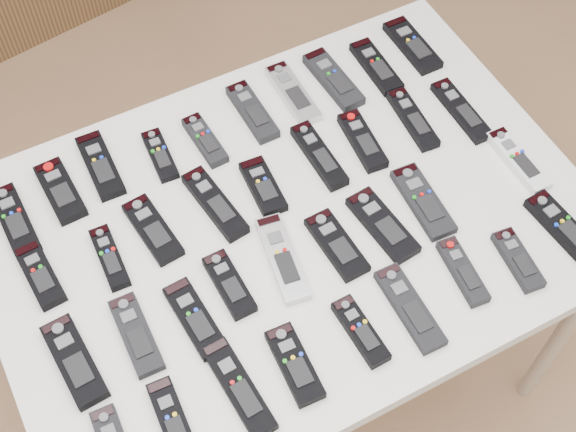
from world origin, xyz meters
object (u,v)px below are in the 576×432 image
remote_36 (563,228)px  remote_9 (412,45)px  remote_5 (252,112)px  remote_8 (376,67)px  remote_21 (195,318)px  remote_29 (174,423)px  remote_0 (15,220)px  remote_1 (60,191)px  remote_14 (263,187)px  remote_35 (518,260)px  remote_16 (362,141)px  remote_34 (463,271)px  remote_4 (205,140)px  remote_6 (293,94)px  remote_10 (40,275)px  remote_11 (110,258)px  remote_7 (333,80)px  remote_24 (337,245)px  remote_31 (295,364)px  remote_32 (361,331)px  remote_2 (100,166)px  remote_3 (160,155)px  remote_18 (461,111)px  table (288,236)px  remote_12 (153,230)px  remote_23 (283,258)px  remote_15 (319,156)px  remote_30 (239,388)px  remote_27 (518,160)px  remote_20 (136,335)px  remote_26 (423,201)px  remote_25 (383,225)px  remote_33 (410,308)px  remote_13 (215,204)px  remote_17 (413,119)px

remote_36 → remote_9: bearing=85.0°
remote_5 → remote_8: remote_5 is taller
remote_21 → remote_29: remote_29 is taller
remote_0 → remote_5: bearing=2.0°
remote_1 → remote_14: 0.43m
remote_29 → remote_35: 0.75m
remote_16 → remote_34: size_ratio=1.07×
remote_4 → remote_6: (0.24, 0.03, 0.00)m
remote_10 → remote_11: (0.14, -0.03, -0.00)m
remote_7 → remote_24: size_ratio=1.15×
remote_31 → remote_32: size_ratio=1.06×
remote_2 → remote_3: bearing=-13.3°
remote_14 → remote_18: bearing=1.6°
remote_6 → remote_1: bearing=-178.0°
table → remote_3: remote_3 is taller
remote_4 → remote_29: 0.65m
remote_6 → remote_35: remote_6 is taller
remote_12 → remote_23: size_ratio=0.83×
remote_15 → remote_30: 0.56m
remote_36 → remote_15: bearing=127.6°
remote_1 → remote_32: (0.40, -0.58, 0.00)m
remote_16 → remote_21: 0.56m
remote_4 → remote_23: size_ratio=0.72×
remote_3 → remote_27: (0.69, -0.38, 0.00)m
remote_20 → remote_26: 0.65m
remote_2 → remote_5: 0.36m
remote_4 → remote_5: (0.13, 0.02, 0.00)m
remote_8 → remote_30: size_ratio=0.86×
remote_9 → remote_3: bearing=-177.9°
remote_24 → remote_30: size_ratio=0.81×
remote_8 → remote_18: (0.10, -0.21, -0.00)m
remote_5 → remote_0: bearing=-177.1°
table → remote_25: 0.21m
remote_10 → remote_11: bearing=-14.7°
remote_29 → remote_30: bearing=5.5°
remote_18 → remote_36: (0.00, -0.36, 0.00)m
remote_35 → remote_20: bearing=171.0°
table → remote_4: (-0.07, 0.27, 0.07)m
remote_24 → remote_27: remote_27 is taller
remote_33 → remote_36: (0.38, 0.01, 0.00)m
remote_1 → remote_23: remote_1 is taller
remote_9 → remote_26: bearing=-119.8°
remote_13 → remote_18: remote_13 is taller
remote_1 → remote_21: remote_1 is taller
remote_34 → remote_17: bearing=78.0°
remote_9 → remote_33: bearing=-123.0°
remote_18 → remote_23: (-0.54, -0.16, 0.00)m
remote_36 → remote_12: bearing=148.3°
remote_9 → remote_34: remote_34 is taller
table → remote_8: remote_8 is taller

